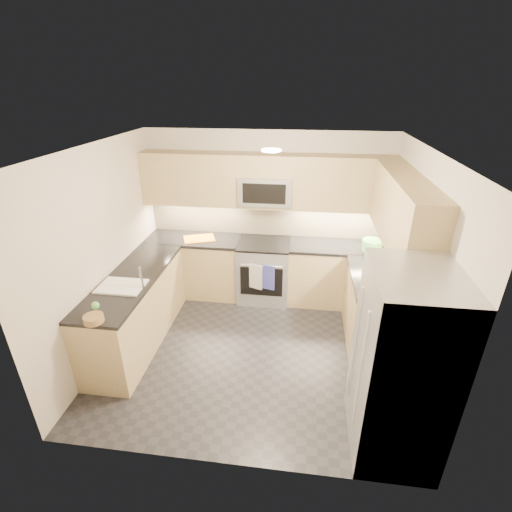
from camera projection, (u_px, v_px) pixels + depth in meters
name	position (u px, v px, depth m)	size (l,w,h in m)	color
floor	(252.00, 348.00, 4.76)	(3.60, 3.20, 0.00)	black
ceiling	(251.00, 149.00, 3.68)	(3.60, 3.20, 0.02)	beige
wall_back	(267.00, 215.00, 5.65)	(3.60, 0.02, 2.50)	beige
wall_front	(222.00, 354.00, 2.79)	(3.60, 0.02, 2.50)	beige
wall_left	(103.00, 252.00, 4.43)	(0.02, 3.20, 2.50)	beige
wall_right	(416.00, 271.00, 4.01)	(0.02, 3.20, 2.50)	beige
base_cab_back_left	(196.00, 266.00, 5.86)	(1.42, 0.60, 0.90)	tan
base_cab_back_right	(336.00, 275.00, 5.60)	(1.42, 0.60, 0.90)	tan
base_cab_right	(375.00, 322.00, 4.52)	(0.60, 1.70, 0.90)	tan
base_cab_peninsula	(137.00, 310.00, 4.74)	(0.60, 2.00, 0.90)	tan
countertop_back_left	(193.00, 239.00, 5.66)	(1.42, 0.63, 0.04)	black
countertop_back_right	(339.00, 247.00, 5.40)	(1.42, 0.63, 0.04)	black
countertop_right	(381.00, 288.00, 4.32)	(0.63, 1.70, 0.04)	black
countertop_peninsula	(131.00, 278.00, 4.54)	(0.63, 2.00, 0.04)	black
upper_cab_back	(266.00, 181.00, 5.25)	(3.60, 0.35, 0.75)	tan
upper_cab_right	(403.00, 211.00, 4.03)	(0.35, 1.95, 0.75)	tan
backsplash_back	(267.00, 219.00, 5.67)	(3.60, 0.01, 0.51)	tan
backsplash_right	(405.00, 257.00, 4.44)	(0.01, 2.30, 0.51)	tan
gas_range	(264.00, 271.00, 5.71)	(0.76, 0.65, 0.91)	#A8ABB0
range_cooktop	(264.00, 244.00, 5.51)	(0.76, 0.65, 0.03)	black
oven_door_glass	(261.00, 282.00, 5.41)	(0.62, 0.02, 0.45)	black
oven_handle	(261.00, 266.00, 5.28)	(0.02, 0.02, 0.60)	#B2B5BA
microwave	(266.00, 190.00, 5.28)	(0.76, 0.40, 0.40)	#929599
microwave_door	(264.00, 194.00, 5.10)	(0.60, 0.01, 0.28)	black
refrigerator	(401.00, 366.00, 3.17)	(0.70, 0.90, 1.80)	#AAAEB2
fridge_handle_left	(360.00, 373.00, 3.03)	(0.02, 0.02, 1.20)	#B2B5BA
fridge_handle_right	(355.00, 345.00, 3.36)	(0.02, 0.02, 1.20)	#B2B5BA
sink_basin	(122.00, 291.00, 4.33)	(0.52, 0.38, 0.16)	white
faucet	(141.00, 278.00, 4.22)	(0.03, 0.03, 0.28)	silver
utensil_bowl	(372.00, 245.00, 5.20)	(0.28, 0.28, 0.16)	#52AC49
cutting_board	(199.00, 239.00, 5.60)	(0.45, 0.32, 0.01)	orange
fruit_basket	(94.00, 319.00, 3.67)	(0.20, 0.20, 0.07)	#9B7848
fruit_apple	(95.00, 305.00, 3.76)	(0.07, 0.07, 0.07)	#A21224
fruit_pear	(95.00, 306.00, 3.75)	(0.08, 0.08, 0.08)	#4DB553
dish_towel_check	(256.00, 277.00, 5.34)	(0.20, 0.02, 0.39)	silver
dish_towel_blue	(268.00, 278.00, 5.32)	(0.20, 0.02, 0.38)	#353992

